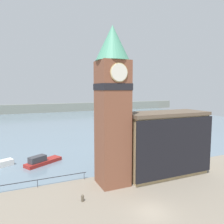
{
  "coord_description": "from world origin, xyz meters",
  "views": [
    {
      "loc": [
        -13.21,
        -19.2,
        13.56
      ],
      "look_at": [
        -1.98,
        6.35,
        10.61
      ],
      "focal_mm": 35.0,
      "sensor_mm": 36.0,
      "label": 1
    }
  ],
  "objects": [
    {
      "name": "clock_tower",
      "position": [
        -0.98,
        8.46,
        11.73
      ],
      "size": [
        4.67,
        4.67,
        22.11
      ],
      "color": "brown",
      "rests_on": "ground_plane"
    },
    {
      "name": "boat_near",
      "position": [
        -9.52,
        20.95,
        0.61
      ],
      "size": [
        6.97,
        5.19,
        1.71
      ],
      "rotation": [
        0.0,
        0.0,
        0.52
      ],
      "color": "maroon",
      "rests_on": "water"
    },
    {
      "name": "ground_plane",
      "position": [
        0.0,
        0.0,
        0.0
      ],
      "size": [
        160.0,
        160.0,
        0.0
      ],
      "primitive_type": "plane",
      "color": "gray"
    },
    {
      "name": "pier_railing",
      "position": [
        -11.01,
        11.49,
        0.97
      ],
      "size": [
        13.99,
        0.08,
        1.09
      ],
      "color": "#232328",
      "rests_on": "ground_plane"
    },
    {
      "name": "water",
      "position": [
        0.0,
        71.74,
        -0.0
      ],
      "size": [
        160.0,
        120.0,
        0.0
      ],
      "color": "slate",
      "rests_on": "ground_plane"
    },
    {
      "name": "far_shoreline",
      "position": [
        0.0,
        111.74,
        2.5
      ],
      "size": [
        180.0,
        3.0,
        5.0
      ],
      "color": "gray",
      "rests_on": "water"
    },
    {
      "name": "pier_building",
      "position": [
        8.11,
        8.31,
        5.02
      ],
      "size": [
        13.58,
        5.64,
        10.0
      ],
      "color": "tan",
      "rests_on": "ground_plane"
    },
    {
      "name": "mooring_bollard_far",
      "position": [
        -6.36,
        5.27,
        0.46
      ],
      "size": [
        0.37,
        0.37,
        0.85
      ],
      "color": "brown",
      "rests_on": "ground_plane"
    },
    {
      "name": "mooring_bollard_near",
      "position": [
        -2.53,
        7.01,
        0.45
      ],
      "size": [
        0.31,
        0.31,
        0.83
      ],
      "color": "brown",
      "rests_on": "ground_plane"
    }
  ]
}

